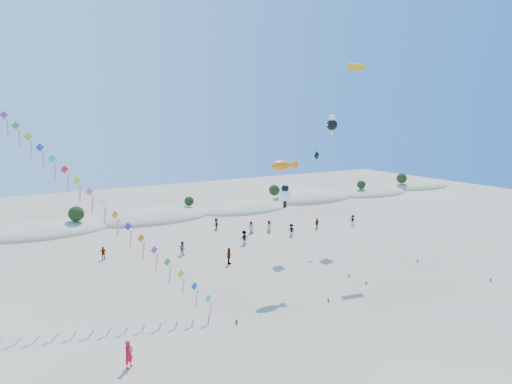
{
  "coord_description": "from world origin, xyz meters",
  "views": [
    {
      "loc": [
        -19.99,
        -21.31,
        15.82
      ],
      "look_at": [
        0.7,
        14.0,
        8.87
      ],
      "focal_mm": 30.0,
      "sensor_mm": 36.0,
      "label": 1
    }
  ],
  "objects_px": {
    "parafoil_kite": "(359,72)",
    "flyer_foreground": "(129,354)",
    "kite_train": "(66,171)",
    "fish_kite": "(284,166)"
  },
  "relations": [
    {
      "from": "parafoil_kite",
      "to": "flyer_foreground",
      "type": "relative_size",
      "value": 12.08
    },
    {
      "from": "fish_kite",
      "to": "flyer_foreground",
      "type": "distance_m",
      "value": 22.21
    },
    {
      "from": "kite_train",
      "to": "flyer_foreground",
      "type": "height_order",
      "value": "kite_train"
    },
    {
      "from": "kite_train",
      "to": "fish_kite",
      "type": "height_order",
      "value": "kite_train"
    },
    {
      "from": "fish_kite",
      "to": "parafoil_kite",
      "type": "distance_m",
      "value": 16.19
    },
    {
      "from": "parafoil_kite",
      "to": "fish_kite",
      "type": "bearing_deg",
      "value": -165.79
    },
    {
      "from": "parafoil_kite",
      "to": "flyer_foreground",
      "type": "distance_m",
      "value": 38.14
    },
    {
      "from": "fish_kite",
      "to": "flyer_foreground",
      "type": "height_order",
      "value": "fish_kite"
    },
    {
      "from": "kite_train",
      "to": "parafoil_kite",
      "type": "distance_m",
      "value": 33.11
    },
    {
      "from": "flyer_foreground",
      "to": "kite_train",
      "type": "bearing_deg",
      "value": 64.17
    }
  ]
}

